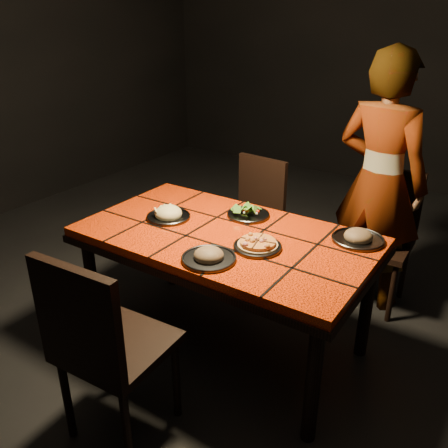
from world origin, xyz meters
The scene contains 11 objects.
room_shell centered at (0.00, 0.00, 1.50)m, with size 6.04×7.04×3.08m.
dining_table centered at (0.00, 0.00, 0.67)m, with size 1.62×0.92×0.75m.
chair_near centered at (-0.05, -0.89, 0.57)m, with size 0.47×0.47×0.99m.
chair_far_left centered at (-0.31, 0.84, 0.51)m, with size 0.44×0.44×0.90m.
chair_far_right centered at (0.58, 1.03, 0.53)m, with size 0.43×0.43×0.92m.
diner centered at (0.53, 1.00, 0.85)m, with size 0.62×0.41×1.70m, color brown.
plate_pizza centered at (0.24, -0.06, 0.77)m, with size 0.25×0.25×0.04m.
plate_pasta centered at (-0.39, -0.02, 0.77)m, with size 0.26×0.26×0.08m.
plate_salad centered at (-0.01, 0.27, 0.78)m, with size 0.25×0.25×0.07m.
plate_mushroom_a centered at (0.10, -0.31, 0.77)m, with size 0.27×0.27×0.09m.
plate_mushroom_b centered at (0.64, 0.31, 0.77)m, with size 0.28×0.28×0.09m.
Camera 1 is at (1.30, -1.96, 1.87)m, focal length 38.00 mm.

